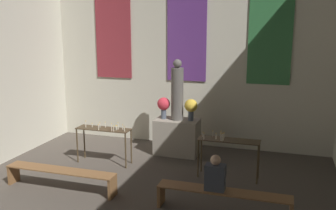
{
  "coord_description": "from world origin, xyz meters",
  "views": [
    {
      "loc": [
        2.64,
        0.99,
        3.38
      ],
      "look_at": [
        0.0,
        9.38,
        1.5
      ],
      "focal_mm": 40.0,
      "sensor_mm": 36.0,
      "label": 1
    }
  ],
  "objects": [
    {
      "name": "flower_vase_right",
      "position": [
        0.37,
        10.18,
        1.32
      ],
      "size": [
        0.34,
        0.34,
        0.57
      ],
      "color": "#4C5666",
      "rests_on": "altar"
    },
    {
      "name": "altar",
      "position": [
        0.0,
        10.18,
        0.47
      ],
      "size": [
        1.15,
        0.68,
        0.95
      ],
      "color": "gray",
      "rests_on": "ground_plane"
    },
    {
      "name": "pew_back_left",
      "position": [
        -1.7,
        7.3,
        0.34
      ],
      "size": [
        2.44,
        0.36,
        0.44
      ],
      "color": "brown",
      "rests_on": "ground_plane"
    },
    {
      "name": "flower_vase_left",
      "position": [
        -0.37,
        10.18,
        1.32
      ],
      "size": [
        0.34,
        0.34,
        0.57
      ],
      "color": "#4C5666",
      "rests_on": "altar"
    },
    {
      "name": "statue",
      "position": [
        0.0,
        10.18,
        1.69
      ],
      "size": [
        0.32,
        0.32,
        1.59
      ],
      "color": "#5B5651",
      "rests_on": "altar"
    },
    {
      "name": "wall_back",
      "position": [
        0.0,
        11.17,
        2.93
      ],
      "size": [
        8.16,
        0.16,
        5.8
      ],
      "color": "beige",
      "rests_on": "ground_plane"
    },
    {
      "name": "candle_rack_right",
      "position": [
        1.53,
        8.98,
        0.76
      ],
      "size": [
        1.37,
        0.4,
        1.08
      ],
      "color": "#473823",
      "rests_on": "ground_plane"
    },
    {
      "name": "pew_back_right",
      "position": [
        1.7,
        7.3,
        0.34
      ],
      "size": [
        2.44,
        0.36,
        0.44
      ],
      "color": "brown",
      "rests_on": "ground_plane"
    },
    {
      "name": "candle_rack_left",
      "position": [
        -1.54,
        8.98,
        0.76
      ],
      "size": [
        1.37,
        0.4,
        1.09
      ],
      "color": "#473823",
      "rests_on": "ground_plane"
    },
    {
      "name": "person_seated",
      "position": [
        1.55,
        7.3,
        0.73
      ],
      "size": [
        0.36,
        0.24,
        0.67
      ],
      "color": "#383D47",
      "rests_on": "pew_back_right"
    }
  ]
}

